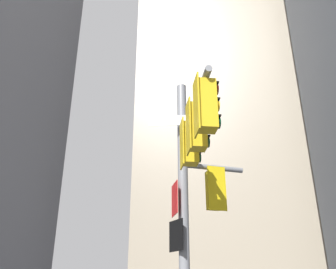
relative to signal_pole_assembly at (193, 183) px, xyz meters
name	(u,v)px	position (x,y,z in m)	size (l,w,h in m)	color
building_mid_block	(220,42)	(0.75, 24.37, 22.50)	(14.24, 14.24, 53.99)	tan
signal_pole_assembly	(193,183)	(0.00, 0.00, 0.00)	(2.36, 4.06, 7.56)	gray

